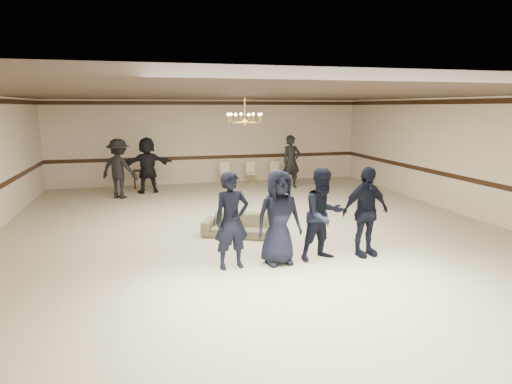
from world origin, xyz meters
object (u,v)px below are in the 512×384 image
at_px(settee, 241,225).
at_px(banquet_chair_mid, 251,173).
at_px(adult_left, 119,169).
at_px(chandelier, 245,109).
at_px(boy_b, 279,217).
at_px(banquet_chair_left, 226,174).
at_px(adult_mid, 147,165).
at_px(banquet_chair_right, 276,172).
at_px(boy_c, 323,214).
at_px(boy_a, 232,221).
at_px(adult_right, 291,162).
at_px(boy_d, 365,212).
at_px(console_table, 145,179).

xyz_separation_m(settee, banquet_chair_mid, (1.90, 6.64, 0.17)).
bearing_deg(adult_left, chandelier, 161.01).
xyz_separation_m(boy_b, banquet_chair_left, (0.60, 8.55, -0.48)).
relative_size(adult_mid, banquet_chair_left, 2.28).
distance_m(chandelier, banquet_chair_right, 6.34).
xyz_separation_m(boy_c, banquet_chair_left, (-0.30, 8.55, -0.48)).
bearing_deg(settee, boy_a, -82.61).
xyz_separation_m(adult_right, banquet_chair_right, (-0.21, 1.19, -0.54)).
height_order(boy_b, boy_c, same).
distance_m(boy_b, adult_right, 7.88).
height_order(boy_c, boy_d, same).
bearing_deg(boy_b, banquet_chair_mid, 74.31).
height_order(boy_c, adult_right, adult_right).
bearing_deg(boy_c, adult_left, 108.41).
bearing_deg(adult_right, adult_left, 173.74).
distance_m(adult_mid, adult_right, 5.12).
bearing_deg(boy_a, console_table, 92.09).
distance_m(boy_d, adult_left, 8.64).
xyz_separation_m(boy_d, adult_mid, (-4.09, 7.76, 0.07)).
distance_m(chandelier, boy_a, 3.95).
bearing_deg(boy_c, console_table, 98.96).
xyz_separation_m(boy_d, banquet_chair_right, (0.80, 8.55, -0.48)).
relative_size(boy_a, adult_left, 0.93).
distance_m(adult_left, banquet_chair_left, 4.11).
height_order(boy_a, adult_mid, adult_mid).
bearing_deg(adult_right, chandelier, -132.47).
distance_m(boy_d, settee, 2.91).
bearing_deg(adult_right, console_table, 155.89).
bearing_deg(boy_b, adult_mid, 101.37).
bearing_deg(banquet_chair_mid, chandelier, -107.37).
bearing_deg(banquet_chair_right, boy_a, -106.30).
bearing_deg(banquet_chair_left, adult_mid, -162.98).
distance_m(boy_c, console_table, 9.37).
distance_m(chandelier, adult_mid, 5.44).
bearing_deg(banquet_chair_mid, console_table, 175.48).
distance_m(adult_right, banquet_chair_right, 1.33).
bearing_deg(boy_b, banquet_chair_left, 80.89).
height_order(boy_d, adult_left, adult_left).
xyz_separation_m(boy_b, settee, (-0.30, 1.91, -0.64)).
xyz_separation_m(settee, adult_mid, (-1.99, 5.84, 0.71)).
xyz_separation_m(boy_d, settee, (-2.10, 1.91, -0.64)).
xyz_separation_m(chandelier, banquet_chair_mid, (1.49, 5.29, -2.45)).
bearing_deg(chandelier, boy_d, -62.70).
relative_size(boy_d, adult_mid, 0.93).
bearing_deg(adult_left, adult_mid, -112.17).
relative_size(boy_a, console_table, 2.24).
bearing_deg(chandelier, adult_left, 131.06).
relative_size(adult_left, adult_right, 1.00).
xyz_separation_m(boy_a, console_table, (-1.50, 8.75, -0.56)).
relative_size(boy_a, adult_mid, 0.93).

